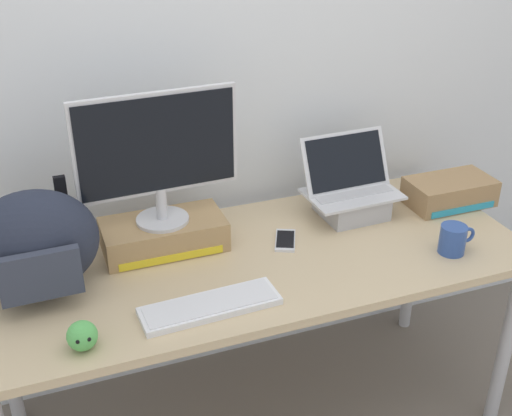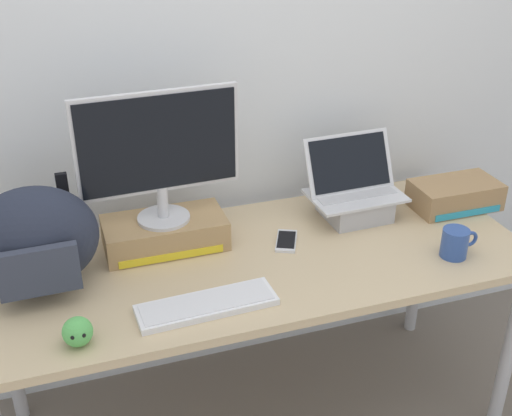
# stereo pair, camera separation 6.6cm
# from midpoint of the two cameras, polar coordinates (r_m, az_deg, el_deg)

# --- Properties ---
(back_wall) EXTENTS (7.00, 0.10, 2.60)m
(back_wall) POSITION_cam_midpoint_polar(r_m,az_deg,el_deg) (2.33, -2.89, 13.70)
(back_wall) COLOR silver
(back_wall) RESTS_ON ground
(desk) EXTENTS (1.80, 0.73, 0.73)m
(desk) POSITION_cam_midpoint_polar(r_m,az_deg,el_deg) (2.18, 0.87, -5.82)
(desk) COLOR tan
(desk) RESTS_ON ground
(toner_box_yellow) EXTENTS (0.40, 0.21, 0.10)m
(toner_box_yellow) POSITION_cam_midpoint_polar(r_m,az_deg,el_deg) (2.20, -7.12, -2.16)
(toner_box_yellow) COLOR #A88456
(toner_box_yellow) RESTS_ON desk
(desktop_monitor) EXTENTS (0.52, 0.17, 0.44)m
(desktop_monitor) POSITION_cam_midpoint_polar(r_m,az_deg,el_deg) (2.07, -7.59, 4.93)
(desktop_monitor) COLOR silver
(desktop_monitor) RESTS_ON toner_box_yellow
(open_laptop) EXTENTS (0.34, 0.23, 0.29)m
(open_laptop) POSITION_cam_midpoint_polar(r_m,az_deg,el_deg) (2.40, 9.35, 0.75)
(open_laptop) COLOR #ADADB2
(open_laptop) RESTS_ON desk
(external_keyboard) EXTENTS (0.41, 0.14, 0.02)m
(external_keyboard) POSITION_cam_midpoint_polar(r_m,az_deg,el_deg) (1.91, -3.33, -8.45)
(external_keyboard) COLOR white
(external_keyboard) RESTS_ON desk
(messenger_backpack) EXTENTS (0.38, 0.30, 0.33)m
(messenger_backpack) POSITION_cam_midpoint_polar(r_m,az_deg,el_deg) (2.02, -17.91, -2.64)
(messenger_backpack) COLOR #232838
(messenger_backpack) RESTS_ON desk
(coffee_mug) EXTENTS (0.13, 0.09, 0.10)m
(coffee_mug) POSITION_cam_midpoint_polar(r_m,az_deg,el_deg) (2.23, 17.85, -2.92)
(coffee_mug) COLOR #2D4C93
(coffee_mug) RESTS_ON desk
(cell_phone) EXTENTS (0.12, 0.16, 0.01)m
(cell_phone) POSITION_cam_midpoint_polar(r_m,az_deg,el_deg) (2.23, 3.52, -2.89)
(cell_phone) COLOR silver
(cell_phone) RESTS_ON desk
(plush_toy) EXTENTS (0.08, 0.08, 0.08)m
(plush_toy) POSITION_cam_midpoint_polar(r_m,az_deg,el_deg) (1.81, -14.32, -10.45)
(plush_toy) COLOR #56B256
(plush_toy) RESTS_ON desk
(toner_box_cyan) EXTENTS (0.32, 0.18, 0.10)m
(toner_box_cyan) POSITION_cam_midpoint_polar(r_m,az_deg,el_deg) (2.55, 17.71, 1.10)
(toner_box_cyan) COLOR #9E7A51
(toner_box_cyan) RESTS_ON desk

